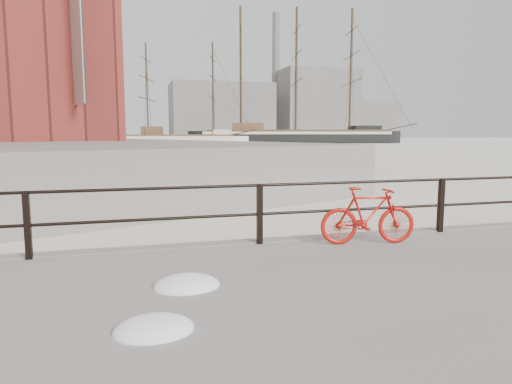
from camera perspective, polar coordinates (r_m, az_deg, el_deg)
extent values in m
imported|color=#B7140C|center=(7.74, 13.82, -2.88)|extent=(1.60, 0.50, 0.96)
ellipsoid|color=white|center=(5.59, -8.68, -10.22)|extent=(0.80, 0.63, 0.29)
ellipsoid|color=white|center=(4.48, -12.69, -14.99)|extent=(0.75, 0.59, 0.27)
cube|color=gray|center=(150.27, -4.42, 9.91)|extent=(32.00, 18.00, 18.00)
cube|color=gray|center=(165.49, 7.41, 10.67)|extent=(26.00, 20.00, 24.00)
cube|color=gray|center=(179.82, 13.60, 8.66)|extent=(20.00, 16.00, 14.00)
cylinder|color=gray|center=(166.54, 2.53, 14.16)|extent=(2.80, 2.80, 44.00)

